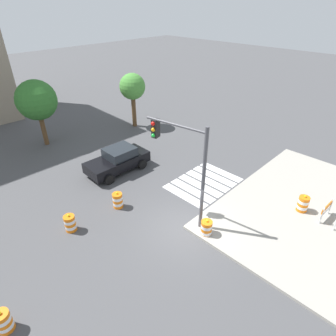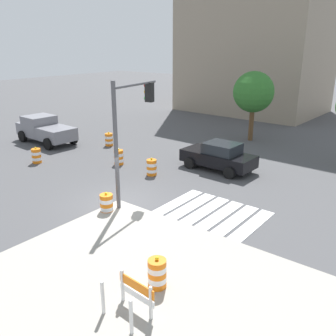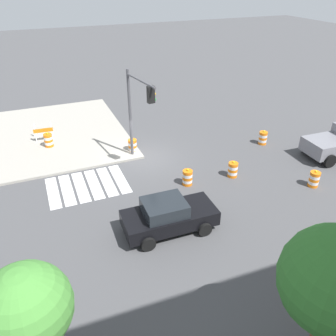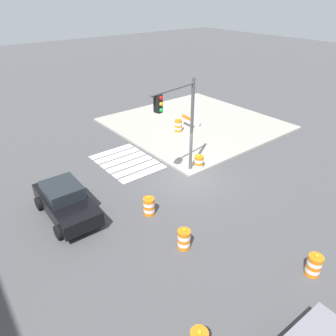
{
  "view_description": "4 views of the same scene",
  "coord_description": "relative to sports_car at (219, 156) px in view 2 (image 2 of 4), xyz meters",
  "views": [
    {
      "loc": [
        -8.32,
        -7.02,
        10.27
      ],
      "look_at": [
        2.32,
        3.37,
        1.21
      ],
      "focal_mm": 30.24,
      "sensor_mm": 36.0,
      "label": 1
    },
    {
      "loc": [
        11.48,
        -10.92,
        7.08
      ],
      "look_at": [
        1.26,
        2.09,
        1.41
      ],
      "focal_mm": 39.32,
      "sensor_mm": 36.0,
      "label": 2
    },
    {
      "loc": [
        5.88,
        18.35,
        10.57
      ],
      "look_at": [
        -0.38,
        3.11,
        0.89
      ],
      "focal_mm": 36.37,
      "sensor_mm": 36.0,
      "label": 3
    },
    {
      "loc": [
        -11.54,
        10.9,
        9.66
      ],
      "look_at": [
        0.08,
        1.54,
        1.19
      ],
      "focal_mm": 33.73,
      "sensor_mm": 36.0,
      "label": 4
    }
  ],
  "objects": [
    {
      "name": "office_building_far",
      "position": [
        -7.45,
        19.38,
        8.35
      ],
      "size": [
        14.28,
        10.4,
        18.32
      ],
      "primitive_type": "cube",
      "rotation": [
        0.0,
        0.0,
        -0.03
      ],
      "color": "gray",
      "rests_on": "ground"
    },
    {
      "name": "traffic_light_pole",
      "position": [
        -0.78,
        -6.45,
        3.1
      ],
      "size": [
        0.81,
        3.26,
        5.5
      ],
      "color": "#4C4C51",
      "rests_on": "sidewalk_corner"
    },
    {
      "name": "traffic_barrel_far_curb",
      "position": [
        -2.46,
        -3.16,
        -0.36
      ],
      "size": [
        0.56,
        0.56,
        1.02
      ],
      "color": "orange",
      "rests_on": "ground"
    },
    {
      "name": "crosswalk_stripes",
      "position": [
        2.81,
        -5.18,
        -0.8
      ],
      "size": [
        4.35,
        3.2,
        0.02
      ],
      "color": "silver",
      "rests_on": "ground"
    },
    {
      "name": "construction_barricade",
      "position": [
        4.49,
        -12.06,
        -0.09
      ],
      "size": [
        1.3,
        0.85,
        1.0
      ],
      "color": "silver",
      "rests_on": "sidewalk_corner"
    },
    {
      "name": "pickup_truck",
      "position": [
        -13.43,
        -2.59,
        0.16
      ],
      "size": [
        5.22,
        2.49,
        1.92
      ],
      "color": "slate",
      "rests_on": "ground"
    },
    {
      "name": "traffic_barrel_near_corner",
      "position": [
        -9.49,
        -5.86,
        -0.36
      ],
      "size": [
        0.56,
        0.56,
        1.02
      ],
      "color": "orange",
      "rests_on": "ground"
    },
    {
      "name": "street_tree_streetside_mid",
      "position": [
        -1.62,
        7.42,
        2.8
      ],
      "size": [
        2.99,
        2.99,
        5.14
      ],
      "color": "brown",
      "rests_on": "ground"
    },
    {
      "name": "traffic_barrel_median_near",
      "position": [
        -8.92,
        -0.33,
        -0.36
      ],
      "size": [
        0.56,
        0.56,
        1.02
      ],
      "color": "orange",
      "rests_on": "ground"
    },
    {
      "name": "sports_car",
      "position": [
        0.0,
        0.0,
        0.0
      ],
      "size": [
        4.35,
        2.24,
        1.63
      ],
      "color": "black",
      "rests_on": "ground"
    },
    {
      "name": "ground_plane",
      "position": [
        -1.19,
        -6.98,
        -0.81
      ],
      "size": [
        120.0,
        120.0,
        0.0
      ],
      "primitive_type": "plane",
      "color": "#474749"
    },
    {
      "name": "traffic_barrel_on_sidewalk",
      "position": [
        4.3,
        -10.79,
        -0.21
      ],
      "size": [
        0.56,
        0.56,
        1.02
      ],
      "color": "orange",
      "rests_on": "sidewalk_corner"
    },
    {
      "name": "traffic_barrel_median_far",
      "position": [
        -5.28,
        -2.94,
        -0.36
      ],
      "size": [
        0.56,
        0.56,
        1.02
      ],
      "color": "orange",
      "rests_on": "ground"
    },
    {
      "name": "traffic_barrel_crosswalk_end",
      "position": [
        -0.78,
        -8.12,
        -0.36
      ],
      "size": [
        0.56,
        0.56,
        1.02
      ],
      "color": "orange",
      "rests_on": "ground"
    }
  ]
}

